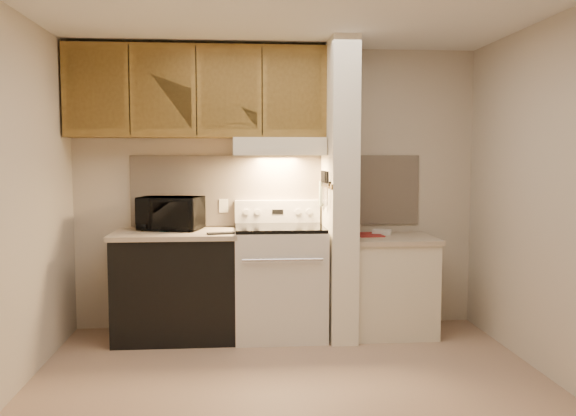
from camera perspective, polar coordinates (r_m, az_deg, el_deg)
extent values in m
plane|color=tan|center=(4.28, 0.35, -16.24)|extent=(3.60, 3.60, 0.00)
plane|color=white|center=(4.11, 0.37, 18.33)|extent=(3.60, 3.60, 0.00)
cube|color=beige|center=(5.50, -1.04, 1.82)|extent=(3.60, 2.50, 0.02)
cube|color=beige|center=(4.24, -24.63, 0.46)|extent=(0.02, 3.00, 2.50)
cube|color=beige|center=(4.54, 23.64, 0.75)|extent=(0.02, 3.00, 2.50)
cube|color=beige|center=(5.49, -1.03, 1.66)|extent=(2.60, 0.02, 0.63)
cube|color=silver|center=(5.26, -0.78, -7.01)|extent=(0.76, 0.65, 0.92)
cube|color=black|center=(4.94, -0.52, -7.31)|extent=(0.50, 0.01, 0.30)
cylinder|color=silver|center=(4.86, -0.49, -4.87)|extent=(0.65, 0.02, 0.02)
cube|color=black|center=(5.18, -0.79, -1.86)|extent=(0.74, 0.64, 0.03)
cube|color=silver|center=(5.45, -1.00, -0.31)|extent=(0.76, 0.08, 0.20)
cube|color=black|center=(5.41, -0.97, -0.35)|extent=(0.10, 0.01, 0.04)
cylinder|color=silver|center=(5.40, -3.93, -0.38)|extent=(0.05, 0.02, 0.05)
cylinder|color=silver|center=(5.40, -2.87, -0.37)|extent=(0.05, 0.02, 0.05)
cylinder|color=silver|center=(5.42, 0.93, -0.34)|extent=(0.05, 0.02, 0.05)
cylinder|color=silver|center=(5.44, 1.98, -0.33)|extent=(0.05, 0.02, 0.05)
cube|color=black|center=(5.29, -10.42, -7.30)|extent=(1.00, 0.63, 0.87)
cube|color=#C0AD94|center=(5.21, -10.50, -2.41)|extent=(1.04, 0.67, 0.04)
cube|color=black|center=(4.99, -6.28, -2.36)|extent=(0.23, 0.13, 0.02)
cylinder|color=#1D595F|center=(5.26, -11.49, -1.55)|extent=(0.10, 0.10, 0.11)
cube|color=silver|center=(5.47, -6.04, 0.21)|extent=(0.08, 0.01, 0.12)
imported|color=black|center=(5.34, -10.91, -0.49)|extent=(0.58, 0.46, 0.29)
cube|color=white|center=(5.21, 4.82, 1.63)|extent=(0.22, 0.70, 2.50)
cube|color=olive|center=(5.19, 3.56, 2.18)|extent=(0.01, 0.70, 0.04)
cube|color=black|center=(5.14, 3.57, 2.38)|extent=(0.02, 0.42, 0.04)
cube|color=silver|center=(4.98, 3.71, 1.14)|extent=(0.01, 0.03, 0.16)
cylinder|color=black|center=(4.97, 3.71, 2.87)|extent=(0.02, 0.02, 0.10)
cube|color=silver|center=(5.07, 3.56, 1.09)|extent=(0.01, 0.04, 0.18)
cylinder|color=black|center=(5.07, 3.56, 2.91)|extent=(0.02, 0.02, 0.10)
cube|color=silver|center=(5.15, 3.42, 1.05)|extent=(0.01, 0.04, 0.20)
cylinder|color=black|center=(5.13, 3.45, 2.93)|extent=(0.02, 0.02, 0.10)
cube|color=silver|center=(5.21, 3.33, 1.31)|extent=(0.01, 0.04, 0.16)
cylinder|color=black|center=(5.21, 3.33, 2.96)|extent=(0.02, 0.02, 0.10)
cube|color=silver|center=(5.31, 3.18, 1.27)|extent=(0.01, 0.04, 0.18)
cylinder|color=black|center=(5.28, 3.21, 2.99)|extent=(0.02, 0.02, 0.10)
cube|color=gray|center=(5.36, 3.12, 1.35)|extent=(0.03, 0.09, 0.22)
cube|color=silver|center=(5.42, 9.59, -7.32)|extent=(0.70, 0.60, 0.81)
cube|color=#C0AD94|center=(5.35, 9.66, -2.86)|extent=(0.74, 0.64, 0.04)
cube|color=maroon|center=(5.40, 7.55, -2.49)|extent=(0.24, 0.31, 0.01)
cube|color=white|center=(5.47, 8.78, -2.24)|extent=(0.19, 0.16, 0.04)
cube|color=silver|center=(5.27, -0.89, 5.76)|extent=(0.78, 0.44, 0.15)
cube|color=silver|center=(5.06, -0.73, 5.29)|extent=(0.78, 0.04, 0.06)
cube|color=olive|center=(5.34, -8.46, 10.64)|extent=(2.18, 0.33, 0.77)
cube|color=olive|center=(5.30, -17.59, 10.52)|extent=(0.46, 0.01, 0.63)
cube|color=black|center=(5.25, -14.63, 10.65)|extent=(0.01, 0.01, 0.73)
cube|color=olive|center=(5.21, -11.62, 10.75)|extent=(0.46, 0.01, 0.63)
cube|color=black|center=(5.18, -8.58, 10.82)|extent=(0.01, 0.01, 0.73)
cube|color=olive|center=(5.17, -5.51, 10.86)|extent=(0.46, 0.01, 0.63)
cube|color=black|center=(5.18, -2.44, 10.88)|extent=(0.01, 0.01, 0.73)
cube|color=olive|center=(5.20, 0.62, 10.86)|extent=(0.46, 0.01, 0.63)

